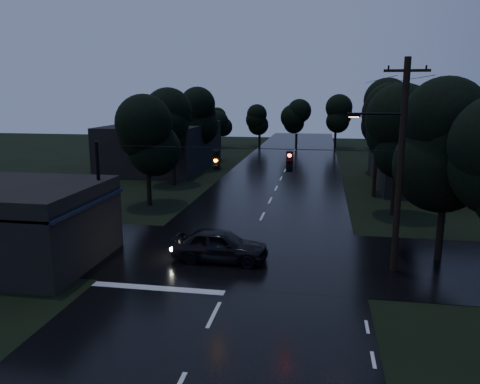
% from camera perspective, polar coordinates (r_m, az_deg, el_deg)
% --- Properties ---
extents(main_road, '(12.00, 120.00, 0.02)m').
position_cam_1_polar(main_road, '(42.32, 4.44, 0.44)').
color(main_road, black).
rests_on(main_road, ground).
extents(cross_street, '(60.00, 9.00, 0.02)m').
position_cam_1_polar(cross_street, '(25.07, 0.43, -7.67)').
color(cross_street, black).
rests_on(cross_street, ground).
extents(building_far_right, '(10.00, 14.00, 4.40)m').
position_cam_1_polar(building_far_right, '(46.83, 22.32, 3.42)').
color(building_far_right, black).
rests_on(building_far_right, ground).
extents(building_far_left, '(10.00, 16.00, 5.00)m').
position_cam_1_polar(building_far_left, '(54.64, -9.32, 5.57)').
color(building_far_left, black).
rests_on(building_far_left, ground).
extents(utility_pole_main, '(3.50, 0.30, 10.00)m').
position_cam_1_polar(utility_pole_main, '(22.80, 18.75, 3.35)').
color(utility_pole_main, black).
rests_on(utility_pole_main, ground).
extents(utility_pole_far, '(2.00, 0.30, 7.50)m').
position_cam_1_polar(utility_pole_far, '(39.81, 16.27, 4.92)').
color(utility_pole_far, black).
rests_on(utility_pole_far, ground).
extents(anchor_pole_left, '(0.18, 0.18, 6.00)m').
position_cam_1_polar(anchor_pole_left, '(25.61, -16.74, -0.78)').
color(anchor_pole_left, black).
rests_on(anchor_pole_left, ground).
extents(span_signals, '(15.00, 0.37, 1.12)m').
position_cam_1_polar(span_signals, '(22.75, 1.42, 3.93)').
color(span_signals, black).
rests_on(span_signals, ground).
extents(tree_corner_near, '(4.48, 4.48, 9.44)m').
position_cam_1_polar(tree_corner_near, '(25.18, 24.04, 5.40)').
color(tree_corner_near, black).
rests_on(tree_corner_near, ground).
extents(tree_left_a, '(3.92, 3.92, 8.26)m').
position_cam_1_polar(tree_left_a, '(35.84, -11.28, 6.64)').
color(tree_left_a, black).
rests_on(tree_left_a, ground).
extents(tree_left_b, '(4.20, 4.20, 8.85)m').
position_cam_1_polar(tree_left_b, '(43.53, -8.25, 8.14)').
color(tree_left_b, black).
rests_on(tree_left_b, ground).
extents(tree_left_c, '(4.48, 4.48, 9.44)m').
position_cam_1_polar(tree_left_c, '(53.25, -5.53, 9.28)').
color(tree_left_c, black).
rests_on(tree_left_c, ground).
extents(tree_right_a, '(4.20, 4.20, 8.85)m').
position_cam_1_polar(tree_right_a, '(33.81, 18.70, 6.57)').
color(tree_right_a, black).
rests_on(tree_right_a, ground).
extents(tree_right_b, '(4.48, 4.48, 9.44)m').
position_cam_1_polar(tree_right_b, '(41.76, 17.93, 8.05)').
color(tree_right_b, black).
rests_on(tree_right_b, ground).
extents(tree_right_c, '(4.76, 4.76, 10.03)m').
position_cam_1_polar(tree_right_c, '(51.73, 17.12, 9.16)').
color(tree_right_c, black).
rests_on(tree_right_c, ground).
extents(car, '(4.95, 2.11, 1.67)m').
position_cam_1_polar(car, '(24.00, -2.42, -6.48)').
color(car, black).
rests_on(car, ground).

